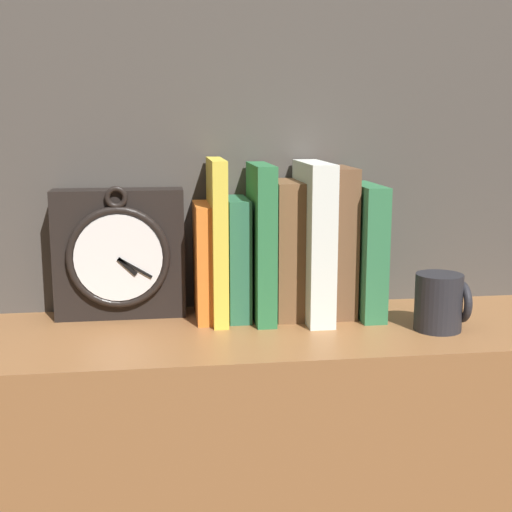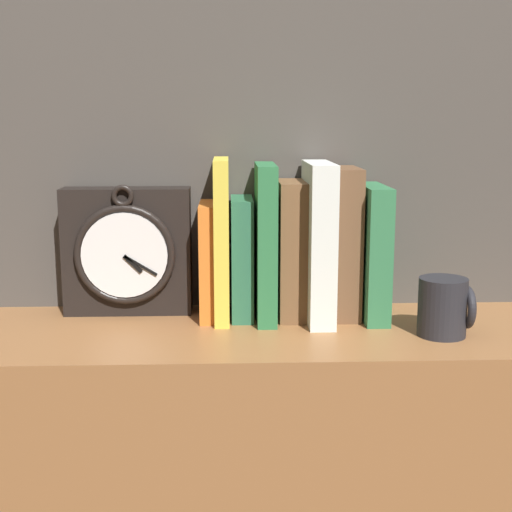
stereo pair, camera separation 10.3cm
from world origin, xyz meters
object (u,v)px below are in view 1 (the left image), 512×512
object	(u,v)px
book_slot0_orange	(202,261)
book_slot4_brown	(286,249)
clock	(119,254)
book_slot7_green	(365,250)
mug	(441,302)
book_slot2_green	(237,258)
book_slot6_brown	(337,241)
book_slot1_yellow	(217,240)
book_slot5_white	(313,241)
book_slot3_green	(261,242)

from	to	relation	value
book_slot0_orange	book_slot4_brown	world-z (taller)	book_slot4_brown
clock	book_slot7_green	bearing A→B (deg)	-5.37
book_slot0_orange	book_slot4_brown	xyz separation A→B (m)	(0.13, -0.00, 0.02)
clock	mug	distance (m)	0.49
book_slot2_green	book_slot6_brown	bearing A→B (deg)	-0.33
book_slot4_brown	book_slot6_brown	distance (m)	0.08
book_slot0_orange	book_slot4_brown	size ratio (longest dim) A/B	0.84
book_slot1_yellow	book_slot5_white	xyz separation A→B (m)	(0.15, -0.01, -0.00)
book_slot3_green	book_slot6_brown	size ratio (longest dim) A/B	1.03
book_slot0_orange	book_slot6_brown	xyz separation A→B (m)	(0.21, -0.00, 0.03)
book_slot2_green	book_slot3_green	size ratio (longest dim) A/B	0.78
book_slot1_yellow	book_slot6_brown	size ratio (longest dim) A/B	1.06
clock	book_slot4_brown	size ratio (longest dim) A/B	0.98
book_slot7_green	mug	xyz separation A→B (m)	(0.09, -0.10, -0.06)
book_slot0_orange	book_slot7_green	distance (m)	0.26
clock	book_slot0_orange	size ratio (longest dim) A/B	1.16
clock	book_slot0_orange	distance (m)	0.13
clock	book_slot1_yellow	bearing A→B (deg)	-12.03
book_slot4_brown	mug	distance (m)	0.25
book_slot4_brown	mug	size ratio (longest dim) A/B	2.52
book_slot2_green	book_slot1_yellow	bearing A→B (deg)	-163.57
book_slot2_green	book_slot6_brown	xyz separation A→B (m)	(0.16, -0.00, 0.02)
book_slot1_yellow	mug	xyz separation A→B (m)	(0.32, -0.11, -0.08)
book_slot6_brown	mug	distance (m)	0.19
clock	book_slot3_green	world-z (taller)	book_slot3_green
book_slot1_yellow	mug	distance (m)	0.35
book_slot0_orange	book_slot6_brown	size ratio (longest dim) A/B	0.77
book_slot6_brown	mug	world-z (taller)	book_slot6_brown
book_slot1_yellow	mug	world-z (taller)	book_slot1_yellow
book_slot4_brown	book_slot3_green	bearing A→B (deg)	-164.88
book_slot1_yellow	book_slot4_brown	world-z (taller)	book_slot1_yellow
book_slot4_brown	book_slot6_brown	xyz separation A→B (m)	(0.08, 0.00, 0.01)
clock	book_slot1_yellow	xyz separation A→B (m)	(0.15, -0.03, 0.02)
book_slot4_brown	book_slot7_green	distance (m)	0.13
book_slot3_green	book_slot4_brown	distance (m)	0.04
book_slot1_yellow	book_slot6_brown	distance (m)	0.19
book_slot5_white	book_slot4_brown	bearing A→B (deg)	154.82
book_slot3_green	clock	bearing A→B (deg)	170.80
book_slot1_yellow	clock	bearing A→B (deg)	167.97
book_slot2_green	book_slot7_green	size ratio (longest dim) A/B	0.90
book_slot1_yellow	mug	size ratio (longest dim) A/B	2.93
book_slot1_yellow	book_slot6_brown	xyz separation A→B (m)	(0.19, 0.01, -0.01)
book_slot4_brown	book_slot6_brown	world-z (taller)	book_slot6_brown
book_slot5_white	mug	xyz separation A→B (m)	(0.17, -0.10, -0.08)
book_slot2_green	book_slot6_brown	size ratio (longest dim) A/B	0.80
book_slot5_white	book_slot6_brown	world-z (taller)	book_slot5_white
book_slot1_yellow	mug	bearing A→B (deg)	-18.59
book_slot7_green	book_slot4_brown	bearing A→B (deg)	174.61
clock	book_slot2_green	xyz separation A→B (m)	(0.18, -0.02, -0.01)
book_slot1_yellow	book_slot3_green	xyz separation A→B (m)	(0.07, -0.00, -0.00)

